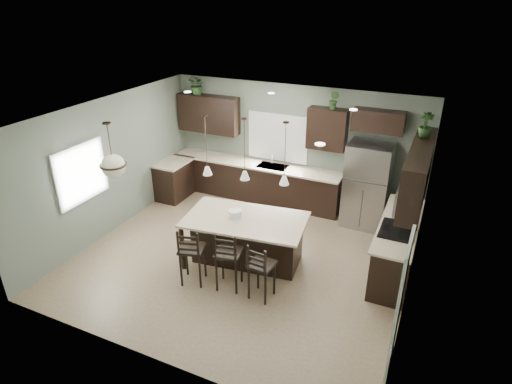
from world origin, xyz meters
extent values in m
plane|color=#9E8466|center=(0.00, 0.00, 0.00)|extent=(6.00, 6.00, 0.00)
cube|color=white|center=(2.98, -1.55, 1.02)|extent=(0.04, 0.82, 2.04)
cube|color=white|center=(-0.40, 2.73, 1.55)|extent=(1.35, 0.02, 1.00)
cube|color=white|center=(-2.98, -0.80, 1.55)|extent=(0.02, 1.10, 1.00)
cube|color=black|center=(-2.70, 1.70, 0.45)|extent=(0.60, 0.90, 0.90)
cube|color=beige|center=(-2.68, 1.70, 0.92)|extent=(0.66, 0.96, 0.04)
cube|color=black|center=(-0.85, 2.45, 0.45)|extent=(4.20, 0.60, 0.90)
cube|color=beige|center=(-0.85, 2.43, 0.92)|extent=(4.20, 0.66, 0.04)
cube|color=gray|center=(-0.40, 2.43, 0.94)|extent=(0.70, 0.45, 0.01)
cylinder|color=silver|center=(-0.40, 2.40, 1.08)|extent=(0.02, 0.02, 0.28)
cube|color=black|center=(-2.15, 2.58, 1.95)|extent=(1.55, 0.34, 0.90)
cube|color=black|center=(0.80, 2.58, 1.95)|extent=(0.85, 0.34, 0.90)
cube|color=black|center=(1.85, 2.58, 2.25)|extent=(1.05, 0.34, 0.45)
cube|color=black|center=(2.70, 0.87, 0.45)|extent=(0.60, 2.35, 0.90)
cube|color=beige|center=(2.68, 0.87, 0.92)|extent=(0.66, 2.35, 0.04)
cube|color=black|center=(2.68, 0.60, 0.94)|extent=(0.58, 0.75, 0.02)
cube|color=gray|center=(2.40, 0.60, 0.45)|extent=(0.01, 0.72, 0.60)
cube|color=black|center=(2.83, 0.87, 1.95)|extent=(0.34, 2.35, 0.90)
cube|color=gray|center=(2.78, 0.60, 1.55)|extent=(0.40, 0.75, 0.40)
cube|color=#9B9CA4|center=(1.82, 2.29, 0.93)|extent=(0.90, 0.74, 1.85)
cube|color=black|center=(0.11, -0.08, 0.46)|extent=(2.32, 1.50, 0.92)
cylinder|color=white|center=(-0.09, -0.10, 0.99)|extent=(0.24, 0.24, 0.14)
cube|color=black|center=(-0.46, -1.01, 0.56)|extent=(0.51, 0.51, 1.12)
cube|color=black|center=(0.18, -0.88, 0.57)|extent=(0.50, 0.50, 1.14)
cube|color=black|center=(0.79, -0.89, 0.53)|extent=(0.43, 0.43, 1.06)
imported|color=#264A20|center=(-2.41, 2.55, 2.63)|extent=(0.49, 0.45, 0.45)
imported|color=#315B27|center=(0.91, 2.55, 2.59)|extent=(0.26, 0.23, 0.39)
imported|color=#26481F|center=(2.80, 1.41, 2.61)|extent=(0.25, 0.25, 0.42)
plane|color=slate|center=(0.00, 2.75, 1.40)|extent=(6.00, 0.00, 6.00)
plane|color=slate|center=(0.00, -2.75, 1.40)|extent=(6.00, 0.00, 6.00)
plane|color=slate|center=(-3.00, 0.00, 1.40)|extent=(0.00, 5.50, 5.50)
plane|color=slate|center=(3.00, 0.00, 1.40)|extent=(0.00, 5.50, 5.50)
plane|color=white|center=(0.00, 0.00, 2.80)|extent=(6.00, 6.00, 0.00)
camera|label=1|loc=(3.09, -6.17, 4.70)|focal=30.00mm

